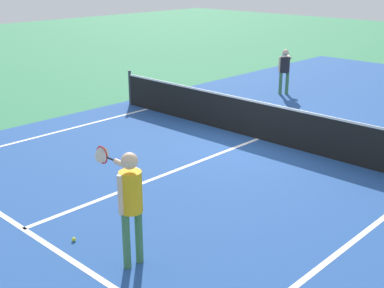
% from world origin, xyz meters
% --- Properties ---
extents(ground_plane, '(60.00, 60.00, 0.00)m').
position_xyz_m(ground_plane, '(0.00, 0.00, 0.00)').
color(ground_plane, '#337F51').
extents(court_surface_inbounds, '(10.62, 24.40, 0.00)m').
position_xyz_m(court_surface_inbounds, '(0.00, 0.00, 0.00)').
color(court_surface_inbounds, '#234C93').
rests_on(court_surface_inbounds, ground_plane).
extents(line_service_near, '(8.22, 0.10, 0.01)m').
position_xyz_m(line_service_near, '(0.00, -6.40, 0.00)').
color(line_service_near, white).
rests_on(line_service_near, ground_plane).
extents(line_center_service, '(0.10, 6.40, 0.01)m').
position_xyz_m(line_center_service, '(0.00, -3.20, 0.00)').
color(line_center_service, white).
rests_on(line_center_service, ground_plane).
extents(net, '(9.89, 0.09, 1.07)m').
position_xyz_m(net, '(0.00, 0.00, 0.49)').
color(net, '#33383D').
rests_on(net, ground_plane).
extents(player_near, '(1.22, 0.56, 1.72)m').
position_xyz_m(player_near, '(2.10, -5.84, 1.07)').
color(player_near, '#3F7247').
rests_on(player_near, ground_plane).
extents(player_far, '(0.74, 1.00, 1.50)m').
position_xyz_m(player_far, '(-2.26, 4.45, 0.92)').
color(player_far, '#3F7247').
rests_on(player_far, ground_plane).
extents(tennis_ball_mid_court, '(0.07, 0.07, 0.07)m').
position_xyz_m(tennis_ball_mid_court, '(0.94, -6.05, 0.03)').
color(tennis_ball_mid_court, '#CCE033').
rests_on(tennis_ball_mid_court, ground_plane).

